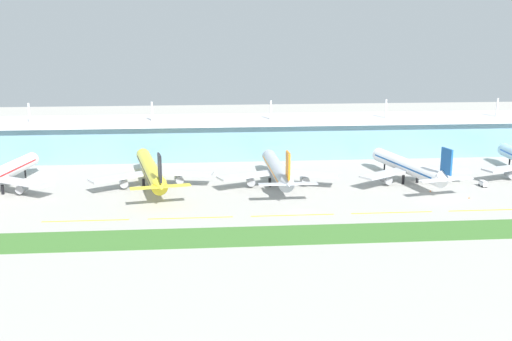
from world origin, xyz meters
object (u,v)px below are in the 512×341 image
object	(u,v)px
airliner_near_middle	(151,170)
baggage_cart	(483,184)
airliner_far_middle	(409,167)
safety_cone_left_wingtip	(430,191)
safety_cone_nose_front	(469,198)
airliner_center	(277,170)

from	to	relation	value
airliner_near_middle	baggage_cart	world-z (taller)	airliner_near_middle
airliner_far_middle	safety_cone_left_wingtip	xyz separation A→B (m)	(3.68, -14.74, -6.09)
airliner_far_middle	safety_cone_nose_front	size ratio (longest dim) A/B	85.45
airliner_center	safety_cone_left_wingtip	distance (m)	59.35
airliner_center	safety_cone_left_wingtip	size ratio (longest dim) A/B	87.53
safety_cone_nose_front	baggage_cart	bearing A→B (deg)	51.60
baggage_cart	airliner_far_middle	bearing A→B (deg)	161.57
airliner_center	safety_cone_nose_front	world-z (taller)	airliner_center
airliner_near_middle	airliner_center	size ratio (longest dim) A/B	1.13
baggage_cart	safety_cone_left_wingtip	distance (m)	24.21
baggage_cart	safety_cone_nose_front	distance (m)	20.46
airliner_center	safety_cone_left_wingtip	bearing A→B (deg)	-14.13
airliner_far_middle	safety_cone_left_wingtip	size ratio (longest dim) A/B	85.45
airliner_center	safety_cone_nose_front	size ratio (longest dim) A/B	87.53
baggage_cart	safety_cone_nose_front	size ratio (longest dim) A/B	5.27
airliner_center	safety_cone_nose_front	xyz separation A→B (m)	(68.07, -24.76, -6.10)
safety_cone_nose_front	airliner_near_middle	bearing A→B (deg)	166.47
airliner_center	safety_cone_nose_front	bearing A→B (deg)	-19.98
safety_cone_left_wingtip	safety_cone_nose_front	size ratio (longest dim) A/B	1.00
airliner_near_middle	safety_cone_nose_front	world-z (taller)	airliner_near_middle
airliner_near_middle	safety_cone_left_wingtip	bearing A→B (deg)	-9.56
airliner_center	safety_cone_nose_front	distance (m)	72.69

